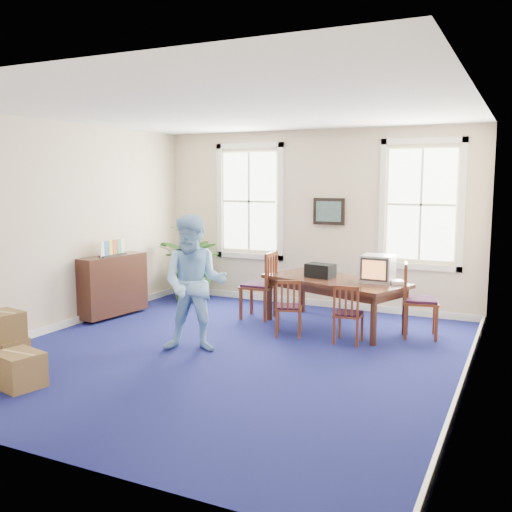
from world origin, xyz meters
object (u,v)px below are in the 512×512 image
at_px(conference_table, 334,303).
at_px(man, 195,284).
at_px(cardboard_boxes, 21,339).
at_px(credenza, 113,288).
at_px(potted_plant, 195,263).
at_px(crt_tv, 378,268).
at_px(chair_near_left, 289,307).

height_order(conference_table, man, man).
bearing_deg(man, cardboard_boxes, -155.38).
bearing_deg(conference_table, cardboard_boxes, -107.93).
bearing_deg(credenza, potted_plant, 79.60).
relative_size(conference_table, man, 1.21).
relative_size(crt_tv, cardboard_boxes, 0.38).
bearing_deg(credenza, man, -17.26).
relative_size(crt_tv, chair_near_left, 0.57).
bearing_deg(man, crt_tv, 25.84).
bearing_deg(potted_plant, credenza, -108.10).
relative_size(chair_near_left, potted_plant, 0.60).
distance_m(chair_near_left, potted_plant, 2.99).
xyz_separation_m(conference_table, potted_plant, (-3.03, 0.75, 0.34)).
distance_m(conference_table, crt_tv, 0.89).
bearing_deg(cardboard_boxes, crt_tv, 45.96).
bearing_deg(cardboard_boxes, potted_plant, 92.29).
xyz_separation_m(crt_tv, man, (-1.98, -2.08, -0.05)).
height_order(chair_near_left, cardboard_boxes, chair_near_left).
distance_m(chair_near_left, man, 1.60).
bearing_deg(man, chair_near_left, 35.39).
bearing_deg(credenza, conference_table, 22.86).
xyz_separation_m(credenza, cardboard_boxes, (0.73, -2.62, -0.12)).
bearing_deg(chair_near_left, potted_plant, -49.17).
bearing_deg(man, conference_table, 36.50).
height_order(man, cardboard_boxes, man).
height_order(conference_table, credenza, credenza).
bearing_deg(credenza, cardboard_boxes, -66.61).
relative_size(conference_table, chair_near_left, 2.60).
relative_size(chair_near_left, credenza, 0.68).
height_order(man, potted_plant, man).
relative_size(credenza, cardboard_boxes, 0.97).
relative_size(potted_plant, cardboard_boxes, 1.10).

